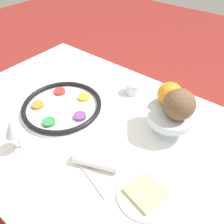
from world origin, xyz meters
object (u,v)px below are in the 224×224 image
fruit_stand (170,117)px  orange_fruit (170,94)px  wine_glass (13,129)px  coconut (179,104)px  cup_mid (166,100)px  seder_plate (62,106)px  napkin_roll (96,161)px  cup_near (133,88)px  bread_plate (145,193)px

fruit_stand → orange_fruit: size_ratio=1.99×
wine_glass → coconut: 0.56m
fruit_stand → cup_mid: fruit_stand is taller
cup_mid → seder_plate: bearing=-138.3°
coconut → cup_mid: bearing=124.8°
seder_plate → napkin_roll: size_ratio=2.17×
orange_fruit → coconut: (0.05, -0.04, 0.01)m
seder_plate → cup_mid: cup_mid is taller
coconut → cup_near: bearing=153.6°
seder_plate → bread_plate: 0.50m
fruit_stand → coconut: 0.08m
orange_fruit → napkin_roll: orange_fruit is taller
coconut → fruit_stand: bearing=156.7°
coconut → bread_plate: (0.05, -0.26, -0.15)m
fruit_stand → cup_mid: bearing=120.1°
wine_glass → cup_mid: (0.29, 0.54, -0.07)m
wine_glass → cup_mid: 0.62m
bread_plate → cup_mid: size_ratio=2.42×
wine_glass → fruit_stand: size_ratio=0.77×
bread_plate → cup_mid: cup_mid is taller
cup_mid → wine_glass: bearing=-118.6°
cup_near → fruit_stand: bearing=-26.7°
cup_mid → orange_fruit: bearing=-65.5°
cup_near → wine_glass: bearing=-104.3°
bread_plate → coconut: bearing=100.3°
bread_plate → cup_mid: 0.44m
seder_plate → bread_plate: seder_plate is taller
wine_glass → fruit_stand: (0.37, 0.40, -0.03)m
coconut → bread_plate: 0.31m
napkin_roll → cup_near: size_ratio=2.17×
coconut → cup_mid: size_ratio=1.51×
seder_plate → cup_near: size_ratio=4.70×
orange_fruit → cup_near: (-0.21, 0.09, -0.12)m
seder_plate → wine_glass: 0.26m
orange_fruit → seder_plate: bearing=-153.1°
bread_plate → cup_mid: bearing=110.1°
orange_fruit → cup_mid: orange_fruit is taller
coconut → napkin_roll: size_ratio=0.70×
napkin_roll → bread_plate: bearing=4.3°
bread_plate → cup_near: size_ratio=2.42×
fruit_stand → coconut: (0.02, -0.01, 0.08)m
orange_fruit → coconut: 0.07m
coconut → cup_mid: coconut is taller
bread_plate → napkin_roll: (-0.18, -0.01, 0.02)m
coconut → cup_near: size_ratio=1.51×
cup_near → cup_mid: same height
fruit_stand → bread_plate: size_ratio=1.03×
cup_near → coconut: bearing=-26.4°
bread_plate → cup_mid: (-0.15, 0.41, 0.02)m
seder_plate → napkin_roll: bearing=-22.5°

